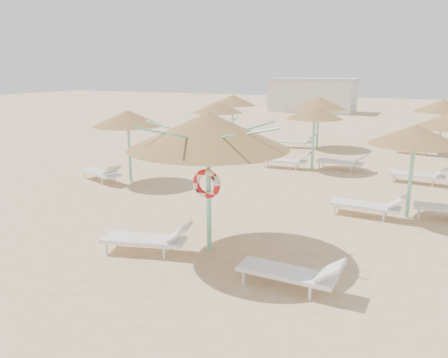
% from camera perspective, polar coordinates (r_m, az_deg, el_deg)
% --- Properties ---
extents(ground, '(120.00, 120.00, 0.00)m').
position_cam_1_polar(ground, '(10.29, -4.07, -9.40)').
color(ground, '#DBBC85').
rests_on(ground, ground).
extents(main_palapa, '(3.58, 3.58, 3.21)m').
position_cam_1_polar(main_palapa, '(9.59, -2.08, 6.27)').
color(main_palapa, '#7EDAB5').
rests_on(main_palapa, ground).
extents(lounger_main_a, '(2.15, 1.13, 0.75)m').
position_cam_1_polar(lounger_main_a, '(10.19, -9.71, -7.65)').
color(lounger_main_a, white).
rests_on(lounger_main_a, ground).
extents(lounger_main_b, '(2.04, 0.68, 0.73)m').
position_cam_1_polar(lounger_main_b, '(8.59, 9.02, -11.97)').
color(lounger_main_b, white).
rests_on(lounger_main_b, ground).
extents(palapa_field, '(15.53, 13.53, 2.72)m').
position_cam_1_polar(palapa_field, '(19.72, 12.28, 8.56)').
color(palapa_field, '#7EDAB5').
rests_on(palapa_field, ground).
extents(service_hut, '(8.40, 4.40, 3.25)m').
position_cam_1_polar(service_hut, '(44.57, 11.50, 10.71)').
color(service_hut, silver).
rests_on(service_hut, ground).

